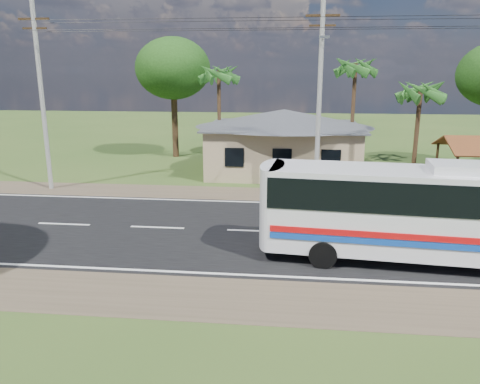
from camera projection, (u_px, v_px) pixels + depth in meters
The scene contains 10 objects.
ground at pixel (255, 231), 21.03m from camera, with size 120.00×120.00×0.00m, color #2D4B1A.
road at pixel (255, 231), 21.03m from camera, with size 120.00×16.00×0.03m.
house at pixel (283, 135), 32.76m from camera, with size 12.40×10.00×5.00m.
utility_poles at pixel (313, 94), 25.53m from camera, with size 32.80×2.22×11.00m.
palm_near at pixel (421, 92), 29.18m from camera, with size 2.80×2.80×6.70m.
palm_mid at pixel (355, 68), 33.51m from camera, with size 2.80×2.80×8.20m.
palm_far at pixel (219, 75), 35.14m from camera, with size 2.80×2.80×7.70m.
tree_behind_house at pixel (173, 69), 37.36m from camera, with size 6.00×6.00×9.61m.
coach_bus at pixel (440, 207), 16.97m from camera, with size 12.57×3.71×3.85m.
motorcycle at pixel (388, 195), 25.19m from camera, with size 0.64×1.83×0.96m, color black.
Camera 1 is at (1.45, -19.85, 7.04)m, focal length 35.00 mm.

